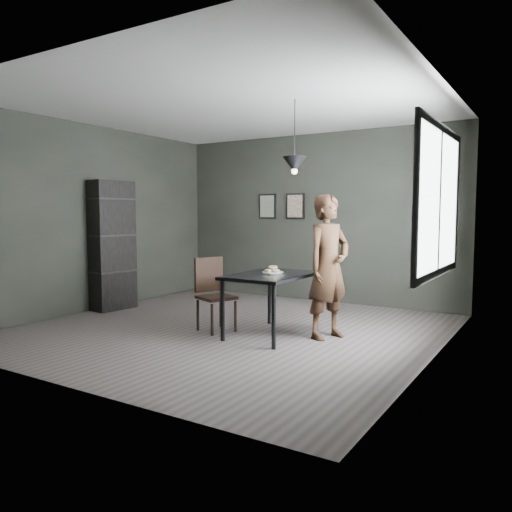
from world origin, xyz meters
The scene contains 13 objects.
ground centered at (0.00, 0.00, 0.00)m, with size 5.00×5.00×0.00m, color #3B3533.
back_wall centered at (0.00, 2.50, 1.40)m, with size 5.00×0.10×2.80m, color black.
ceiling centered at (0.00, 0.00, 2.80)m, with size 5.00×5.00×0.02m.
window_assembly centered at (2.47, 0.20, 1.60)m, with size 0.04×1.96×1.56m.
cafe_table centered at (0.60, 0.00, 0.67)m, with size 0.80×1.20×0.75m.
white_plate centered at (0.60, 0.03, 0.76)m, with size 0.23×0.23×0.01m, color white.
donut_pile centered at (0.60, 0.03, 0.79)m, with size 0.20×0.19×0.09m.
woman centered at (1.23, 0.24, 0.85)m, with size 0.62×0.41×1.70m, color black.
wood_chair centered at (-0.16, -0.16, 0.52)m, with size 0.52×0.52×0.92m.
shelf_unit centered at (-2.32, 0.16, 0.98)m, with size 0.37×0.66×1.97m, color black.
pendant_lamp centered at (0.85, 0.10, 2.05)m, with size 0.28×0.28×0.86m.
framed_print_left centered at (-0.90, 2.47, 1.60)m, with size 0.34×0.04×0.44m.
framed_print_right centered at (-0.35, 2.47, 1.60)m, with size 0.34×0.04×0.44m.
Camera 1 is at (3.57, -5.18, 1.47)m, focal length 35.00 mm.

